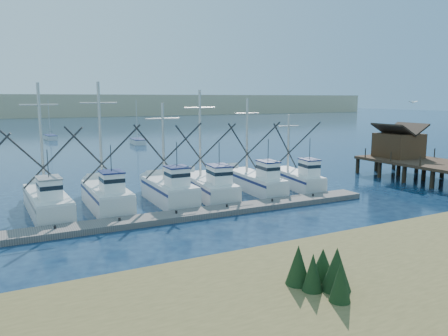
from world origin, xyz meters
The scene contains 9 objects.
ground centered at (0.00, 0.00, 0.00)m, with size 500.00×500.00×0.00m, color #0B1B34.
shore_bank centered at (-8.00, -10.00, 0.80)m, with size 40.00×10.00×1.60m, color #4C422D.
floating_dock centered at (-5.63, 6.64, 0.20)m, with size 30.33×2.02×0.40m, color slate.
timber_pier centered at (21.50, 8.46, 2.57)m, with size 7.00×20.00×8.00m.
dune_ridge centered at (0.00, 210.00, 5.00)m, with size 360.00×60.00×10.00m, color tan.
trawler_fleet centered at (-5.92, 11.68, 0.97)m, with size 29.70×8.96×9.64m.
sailboat_near centered at (5.55, 57.16, 0.49)m, with size 2.41×5.47×8.10m.
sailboat_far centered at (-7.75, 73.89, 0.50)m, with size 2.10×5.20×8.10m.
flying_gull centered at (15.41, 5.55, 8.06)m, with size 1.10×0.20×0.20m.
Camera 1 is at (-17.41, -21.25, 8.41)m, focal length 35.00 mm.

